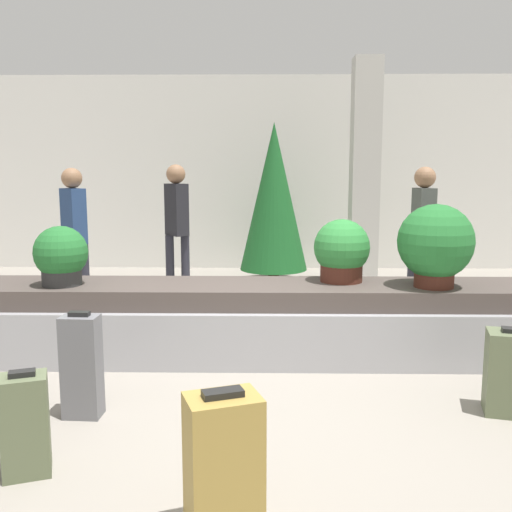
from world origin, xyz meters
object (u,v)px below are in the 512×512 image
potted_plant_2 (61,256)px  traveler_2 (423,227)px  traveler_0 (74,226)px  suitcase_0 (82,366)px  suitcase_1 (223,465)px  potted_plant_0 (436,245)px  traveler_1 (177,219)px  suitcase_3 (25,425)px  potted_plant_1 (342,251)px  decorated_tree (274,197)px  pillar (365,174)px

potted_plant_2 → traveler_2: bearing=23.9°
potted_plant_2 → traveler_0: traveler_0 is taller
suitcase_0 → traveler_2: traveler_2 is taller
traveler_0 → traveler_2: (4.02, -0.12, 0.01)m
suitcase_0 → traveler_2: bearing=45.5°
suitcase_1 → potted_plant_0: potted_plant_0 is taller
potted_plant_0 → traveler_2: (0.33, 1.61, -0.01)m
traveler_1 → traveler_2: bearing=37.3°
suitcase_3 → traveler_2: size_ratio=0.35×
suitcase_0 → potted_plant_2: potted_plant_2 is taller
suitcase_3 → traveler_1: bearing=68.0°
potted_plant_1 → traveler_2: traveler_2 is taller
suitcase_3 → decorated_tree: 5.81m
potted_plant_1 → traveler_2: bearing=51.3°
decorated_tree → traveler_1: bearing=-135.9°
pillar → potted_plant_2: pillar is taller
potted_plant_1 → traveler_0: size_ratio=0.34×
pillar → suitcase_1: bearing=-105.4°
traveler_0 → traveler_1: (1.10, 0.66, 0.03)m
pillar → suitcase_1: (-1.59, -5.76, -1.26)m
suitcase_0 → potted_plant_0: (2.69, 1.19, 0.68)m
potted_plant_0 → traveler_1: (-2.59, 2.39, 0.01)m
pillar → traveler_1: size_ratio=1.85×
suitcase_1 → traveler_2: bearing=44.2°
suitcase_1 → potted_plant_1: bearing=52.1°
suitcase_3 → potted_plant_1: potted_plant_1 is taller
potted_plant_0 → traveler_2: bearing=78.4°
potted_plant_0 → suitcase_1: bearing=-124.0°
suitcase_1 → traveler_1: size_ratio=0.40×
suitcase_1 → suitcase_0: bearing=110.2°
potted_plant_2 → potted_plant_0: bearing=-0.5°
suitcase_1 → potted_plant_0: (1.64, 2.44, 0.70)m
potted_plant_1 → suitcase_1: bearing=-108.1°
suitcase_3 → potted_plant_0: (2.77, 1.93, 0.75)m
traveler_2 → traveler_1: bearing=-109.7°
pillar → suitcase_3: 6.06m
suitcase_1 → traveler_2: (1.97, 4.05, 0.68)m
decorated_tree → suitcase_3: bearing=-104.5°
suitcase_3 → potted_plant_2: potted_plant_2 is taller
potted_plant_0 → traveler_0: size_ratio=0.43×
pillar → suitcase_3: (-2.72, -5.25, -1.31)m
traveler_0 → pillar: bearing=69.5°
traveler_0 → traveler_1: traveler_1 is taller
traveler_2 → suitcase_1: bearing=-30.8°
traveler_2 → suitcase_0: bearing=-52.0°
pillar → traveler_1: 2.76m
suitcase_3 → decorated_tree: size_ratio=0.25×
traveler_1 → pillar: bearing=72.3°
traveler_0 → decorated_tree: decorated_tree is taller
potted_plant_1 → potted_plant_2: (-2.47, -0.21, -0.02)m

